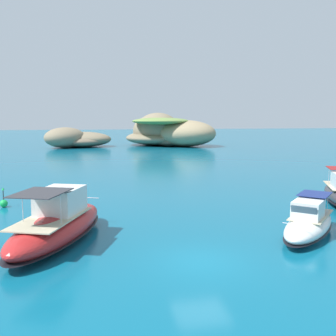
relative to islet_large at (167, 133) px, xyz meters
The scene contains 6 objects.
ground_plane 74.57m from the islet_large, 100.35° to the right, with size 400.00×400.00×0.00m, color #0C5B7A.
islet_large is the anchor object (origin of this frame).
islet_small 20.41m from the islet_large, behind, with size 17.54×15.52×4.43m.
motorboat_red 71.87m from the islet_large, 106.12° to the right, with size 6.10×9.90×2.98m.
motorboat_white 71.04m from the islet_large, 95.20° to the right, with size 6.31×6.44×2.18m.
channel_buoy 64.78m from the islet_large, 112.17° to the right, with size 0.56×0.56×1.48m.
Camera 1 is at (-4.92, -16.34, 6.51)m, focal length 41.60 mm.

